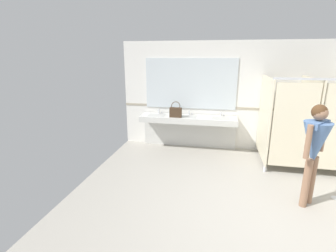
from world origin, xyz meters
The scene contains 10 objects.
ground_plane centered at (0.00, 0.00, -0.05)m, with size 5.90×6.68×0.10m, color #9E998E.
wall_back centered at (0.00, 3.10, 1.33)m, with size 5.90×0.12×2.67m, color silver.
wall_back_tile_band centered at (0.00, 3.03, 1.05)m, with size 5.90×0.01×0.06m, color #9E937F.
vanity_counter centered at (-1.22, 2.82, 0.63)m, with size 2.39×0.57×0.97m.
mirror_panel centered at (-1.22, 3.03, 1.63)m, with size 2.29×0.02×1.25m, color silver.
bathroom_stalls centered at (1.37, 2.16, 1.01)m, with size 1.79×1.35×1.92m.
person_standing centered at (0.96, 0.61, 1.03)m, with size 0.56×0.56×1.63m.
handbag centered at (-1.51, 2.59, 0.99)m, with size 0.29×0.11×0.39m.
soap_dispenser centered at (-1.62, 2.91, 0.94)m, with size 0.07×0.07×0.20m.
floor_drain_cover centered at (1.52, 0.90, 0.00)m, with size 0.14×0.14×0.01m, color #B7BABF.
Camera 1 is at (-0.50, -3.34, 2.30)m, focal length 26.95 mm.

